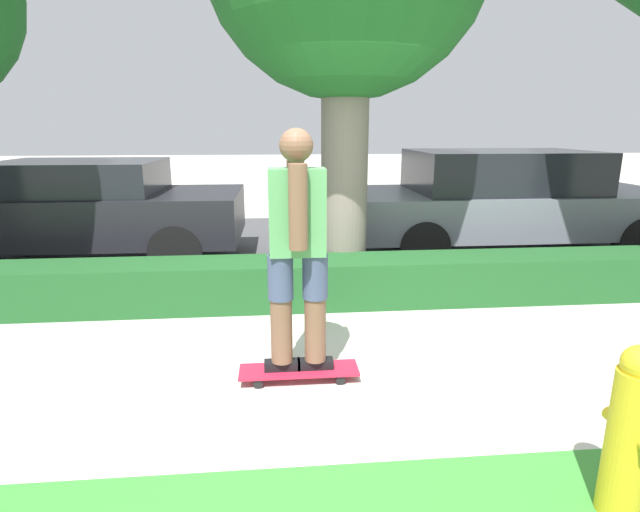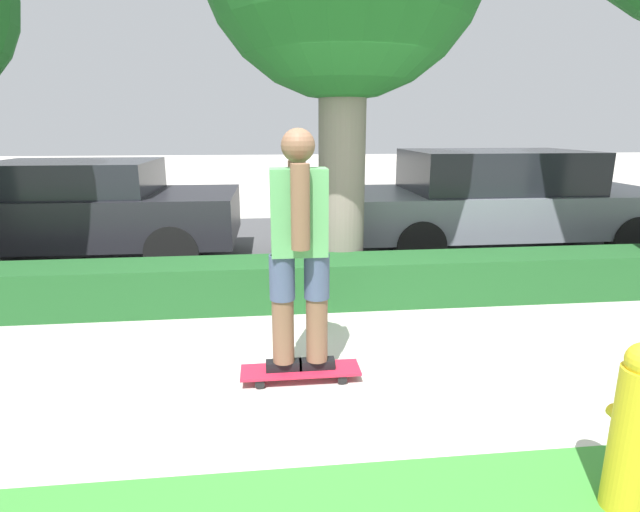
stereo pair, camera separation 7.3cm
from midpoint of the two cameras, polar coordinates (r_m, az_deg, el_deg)
name	(u,v)px [view 1 (the left image)]	position (r m, az deg, el deg)	size (l,w,h in m)	color
ground_plane	(346,376)	(3.83, 3.57, -13.58)	(60.00, 60.00, 0.00)	#BCB7AD
street_asphalt	(308,246)	(7.77, -1.11, 1.18)	(14.93, 5.00, 0.01)	#474749
hedge_row	(325,281)	(5.21, 0.95, -2.93)	(14.93, 0.60, 0.48)	#1E5123
skateboard	(299,371)	(3.75, -1.85, -12.97)	(0.87, 0.24, 0.09)	red
skater_person	(297,247)	(3.42, -1.98, 0.98)	(0.50, 0.44, 1.71)	black
parked_car_front	(91,209)	(7.37, -24.47, 4.94)	(3.93, 1.83, 1.37)	black
parked_car_middle	(504,200)	(7.76, 20.55, 6.01)	(4.75, 1.94, 1.48)	slate
fire_hydrant	(630,433)	(2.85, 32.54, -16.65)	(0.19, 0.31, 0.87)	gold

